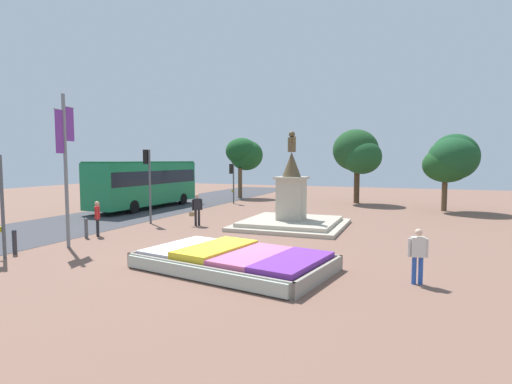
{
  "coord_description": "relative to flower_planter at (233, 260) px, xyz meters",
  "views": [
    {
      "loc": [
        6.58,
        -13.36,
        3.55
      ],
      "look_at": [
        0.33,
        2.77,
        2.17
      ],
      "focal_mm": 28.0,
      "sensor_mm": 36.0,
      "label": 1
    }
  ],
  "objects": [
    {
      "name": "pedestrian_crossing_plaza",
      "position": [
        -8.27,
        2.85,
        0.66
      ],
      "size": [
        0.41,
        0.45,
        1.65
      ],
      "color": "black",
      "rests_on": "ground_plane"
    },
    {
      "name": "banner_pole",
      "position": [
        -7.61,
        0.5,
        3.18
      ],
      "size": [
        0.28,
        1.28,
        6.18
      ],
      "color": "slate",
      "rests_on": "ground_plane"
    },
    {
      "name": "kerb_bollard_mid_a",
      "position": [
        -8.54,
        -1.16,
        0.21
      ],
      "size": [
        0.18,
        0.18,
        0.95
      ],
      "color": "#2D2D33",
      "rests_on": "ground_plane"
    },
    {
      "name": "traffic_light_mid_block",
      "position": [
        -8.3,
        6.83,
        2.59
      ],
      "size": [
        0.41,
        0.3,
        4.14
      ],
      "color": "#4C5156",
      "rests_on": "ground_plane"
    },
    {
      "name": "statue_monument",
      "position": [
        -0.55,
        8.7,
        0.56
      ],
      "size": [
        5.54,
        5.54,
        5.08
      ],
      "color": "#B4AA95",
      "rests_on": "ground_plane"
    },
    {
      "name": "pedestrian_with_handbag",
      "position": [
        -5.39,
        7.11,
        0.7
      ],
      "size": [
        0.59,
        0.55,
        1.75
      ],
      "color": "black",
      "rests_on": "ground_plane"
    },
    {
      "name": "flower_planter",
      "position": [
        0.0,
        0.0,
        0.0
      ],
      "size": [
        6.76,
        4.64,
        0.67
      ],
      "color": "#38281C",
      "rests_on": "ground_plane"
    },
    {
      "name": "park_tree_far_left",
      "position": [
        1.31,
        21.57,
        3.86
      ],
      "size": [
        3.97,
        4.03,
        6.07
      ],
      "color": "#4C3823",
      "rests_on": "ground_plane"
    },
    {
      "name": "pedestrian_near_planter",
      "position": [
        5.6,
        0.42,
        0.63
      ],
      "size": [
        0.56,
        0.3,
        1.61
      ],
      "color": "#264CA5",
      "rests_on": "ground_plane"
    },
    {
      "name": "park_tree_behind_statue",
      "position": [
        -9.34,
        23.03,
        3.89
      ],
      "size": [
        3.45,
        3.16,
        5.64
      ],
      "color": "brown",
      "rests_on": "ground_plane"
    },
    {
      "name": "city_bus",
      "position": [
        -12.87,
        12.68,
        1.7
      ],
      "size": [
        2.66,
        9.98,
        3.47
      ],
      "color": "#197A47",
      "rests_on": "ground_plane"
    },
    {
      "name": "park_tree_far_right",
      "position": [
        7.97,
        18.73,
        3.32
      ],
      "size": [
        3.72,
        3.87,
        5.37
      ],
      "color": "brown",
      "rests_on": "ground_plane"
    },
    {
      "name": "ground_plane",
      "position": [
        -1.25,
        1.65,
        -0.29
      ],
      "size": [
        81.24,
        81.24,
        0.0
      ],
      "primitive_type": "plane",
      "color": "brown"
    },
    {
      "name": "traffic_light_far_corner",
      "position": [
        -8.23,
        17.93,
        1.97
      ],
      "size": [
        0.41,
        0.3,
        3.25
      ],
      "color": "#4C5156",
      "rests_on": "ground_plane"
    },
    {
      "name": "kerb_bollard_mid_b",
      "position": [
        -8.41,
        2.28,
        0.2
      ],
      "size": [
        0.17,
        0.17,
        0.93
      ],
      "color": "#4C5156",
      "rests_on": "ground_plane"
    },
    {
      "name": "street_asphalt_strip",
      "position": [
        -12.19,
        1.65,
        -0.28
      ],
      "size": [
        6.81,
        71.09,
        0.01
      ],
      "primitive_type": "cube",
      "color": "#3D3D42",
      "rests_on": "ground_plane"
    }
  ]
}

